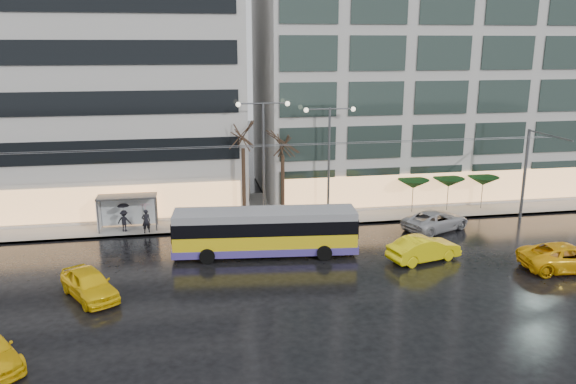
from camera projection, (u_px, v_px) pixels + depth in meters
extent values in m
plane|color=black|center=(255.00, 281.00, 32.34)|extent=(140.00, 140.00, 0.00)
cube|color=gray|center=(259.00, 210.00, 45.98)|extent=(80.00, 10.00, 0.15)
cube|color=slate|center=(268.00, 228.00, 41.27)|extent=(80.00, 0.10, 0.15)
cube|color=#BBB7B2|center=(26.00, 71.00, 44.88)|extent=(34.00, 14.00, 22.00)
cube|color=#BBB7B2|center=(438.00, 51.00, 50.42)|extent=(32.00, 14.00, 25.00)
cube|color=yellow|center=(265.00, 240.00, 36.04)|extent=(11.74, 3.50, 1.45)
cube|color=#4B3C96|center=(265.00, 247.00, 36.16)|extent=(11.78, 3.54, 0.48)
cube|color=black|center=(265.00, 224.00, 35.77)|extent=(11.76, 3.52, 0.87)
cube|color=gray|center=(265.00, 214.00, 35.60)|extent=(11.74, 3.50, 0.48)
cube|color=black|center=(355.00, 224.00, 36.26)|extent=(0.27, 2.21, 1.25)
cube|color=black|center=(173.00, 229.00, 35.35)|extent=(0.27, 2.21, 1.25)
cylinder|color=black|center=(319.00, 240.00, 37.62)|extent=(0.99, 0.43, 0.96)
cylinder|color=black|center=(324.00, 253.00, 35.30)|extent=(0.99, 0.43, 0.96)
cylinder|color=black|center=(209.00, 243.00, 37.05)|extent=(0.99, 0.43, 0.96)
cylinder|color=black|center=(207.00, 256.00, 34.73)|extent=(0.99, 0.43, 0.96)
cylinder|color=#595B60|center=(249.00, 190.00, 36.05)|extent=(0.40, 3.57, 2.53)
cylinder|color=#595B60|center=(249.00, 188.00, 36.51)|extent=(0.40, 3.57, 2.53)
cylinder|color=#595B60|center=(525.00, 174.00, 43.26)|extent=(0.24, 0.24, 7.00)
cube|color=#595B60|center=(550.00, 135.00, 40.01)|extent=(0.10, 5.00, 0.10)
cylinder|color=#595B60|center=(258.00, 146.00, 36.25)|extent=(42.00, 0.04, 0.04)
cylinder|color=#595B60|center=(258.00, 145.00, 36.72)|extent=(42.00, 0.04, 0.04)
cube|color=#595B60|center=(127.00, 196.00, 40.32)|extent=(4.20, 1.60, 0.12)
cube|color=silver|center=(129.00, 210.00, 41.30)|extent=(4.00, 0.05, 2.20)
cube|color=white|center=(99.00, 215.00, 40.29)|extent=(0.10, 1.40, 2.20)
cylinder|color=#595B60|center=(98.00, 217.00, 39.63)|extent=(0.10, 0.10, 2.40)
cylinder|color=#595B60|center=(101.00, 212.00, 40.96)|extent=(0.10, 0.10, 2.40)
cylinder|color=#595B60|center=(156.00, 214.00, 40.31)|extent=(0.10, 0.10, 2.40)
cylinder|color=#595B60|center=(157.00, 209.00, 41.64)|extent=(0.10, 0.10, 2.40)
cylinder|color=#595B60|center=(264.00, 163.00, 41.77)|extent=(0.18, 0.18, 9.00)
cylinder|color=#595B60|center=(251.00, 104.00, 40.50)|extent=(1.80, 0.10, 0.10)
cylinder|color=#595B60|center=(275.00, 103.00, 40.80)|extent=(1.80, 0.10, 0.10)
sphere|color=#FFF2CC|center=(238.00, 104.00, 40.36)|extent=(0.36, 0.36, 0.36)
sphere|color=#FFF2CC|center=(287.00, 104.00, 40.97)|extent=(0.36, 0.36, 0.36)
cylinder|color=#595B60|center=(329.00, 164.00, 42.68)|extent=(0.18, 0.18, 8.50)
cylinder|color=#595B60|center=(318.00, 109.00, 41.47)|extent=(1.80, 0.10, 0.10)
cylinder|color=#595B60|center=(342.00, 109.00, 41.78)|extent=(1.80, 0.10, 0.10)
sphere|color=#FFF2CC|center=(306.00, 110.00, 41.33)|extent=(0.36, 0.36, 0.36)
sphere|color=#FFF2CC|center=(353.00, 109.00, 41.94)|extent=(0.36, 0.36, 0.36)
cylinder|color=black|center=(244.00, 185.00, 42.14)|extent=(0.28, 0.28, 5.60)
cylinder|color=black|center=(283.00, 187.00, 42.93)|extent=(0.28, 0.28, 4.90)
cylinder|color=#595B60|center=(412.00, 199.00, 44.86)|extent=(0.06, 0.06, 2.20)
cone|color=black|center=(413.00, 184.00, 44.55)|extent=(2.50, 2.50, 0.70)
cylinder|color=#595B60|center=(447.00, 197.00, 45.37)|extent=(0.06, 0.06, 2.20)
cone|color=black|center=(449.00, 182.00, 45.06)|extent=(2.50, 2.50, 0.70)
cylinder|color=#595B60|center=(482.00, 195.00, 45.88)|extent=(0.06, 0.06, 2.20)
cone|color=black|center=(483.00, 181.00, 45.57)|extent=(2.50, 2.50, 0.70)
imported|color=yellow|center=(89.00, 284.00, 30.00)|extent=(3.92, 4.92, 1.57)
imported|color=yellow|center=(424.00, 249.00, 35.19)|extent=(4.99, 2.80, 1.56)
imported|color=#FFB90D|center=(568.00, 257.00, 33.73)|extent=(5.97, 3.20, 1.59)
imported|color=#AFAEB3|center=(436.00, 220.00, 41.00)|extent=(5.83, 4.38, 1.47)
imported|color=black|center=(146.00, 221.00, 39.90)|extent=(0.73, 0.59, 1.73)
imported|color=#F9537C|center=(145.00, 209.00, 39.67)|extent=(1.21, 1.22, 0.88)
imported|color=black|center=(176.00, 219.00, 40.72)|extent=(0.90, 0.80, 1.54)
imported|color=black|center=(124.00, 221.00, 40.23)|extent=(1.14, 0.86, 1.57)
imported|color=black|center=(123.00, 208.00, 39.98)|extent=(1.03, 1.03, 0.72)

